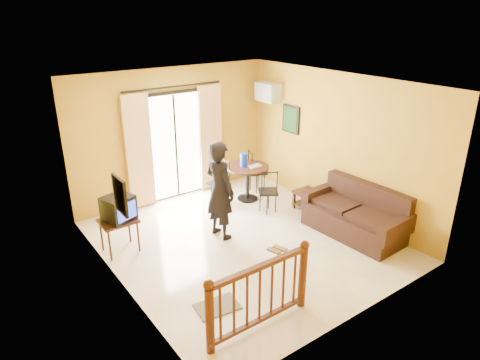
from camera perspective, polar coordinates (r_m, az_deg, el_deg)
ground at (r=7.75m, az=0.50°, el=-8.14°), size 5.00×5.00×0.00m
room_shell at (r=7.05m, az=0.54°, el=3.92°), size 5.00×5.00×5.00m
balcony_door at (r=9.18m, az=-8.55°, el=4.62°), size 2.25×0.14×2.46m
tv_table at (r=7.50m, az=-15.90°, el=-5.66°), size 0.60×0.50×0.60m
television at (r=7.38m, az=-15.89°, el=-3.63°), size 0.57×0.54×0.42m
picture_left at (r=5.96m, az=-15.69°, el=-2.00°), size 0.05×0.42×0.52m
dining_table at (r=9.13m, az=1.03°, el=0.90°), size 0.92×0.92×0.76m
water_jug at (r=9.03m, az=0.49°, el=2.71°), size 0.15×0.15×0.29m
serving_tray at (r=9.06m, az=2.01°, el=1.87°), size 0.29×0.20×0.02m
dining_chairs at (r=9.26m, az=1.05°, el=-2.85°), size 1.57×1.54×0.95m
air_conditioner at (r=9.68m, az=3.72°, el=11.60°), size 0.31×0.60×0.40m
botanical_print at (r=9.39m, az=6.78°, el=8.04°), size 0.05×0.50×0.60m
coffee_table at (r=8.79m, az=9.93°, el=-2.74°), size 0.49×0.89×0.39m
bowl at (r=8.82m, az=9.30°, el=-1.44°), size 0.27×0.27×0.07m
sofa at (r=8.14m, az=15.27°, el=-4.66°), size 0.97×1.96×0.92m
standing_person at (r=7.55m, az=-2.71°, el=-1.40°), size 0.51×0.70×1.79m
stair_balustrade at (r=5.59m, az=2.65°, el=-14.55°), size 1.63×0.13×1.04m
doormat at (r=6.24m, az=-3.04°, el=-16.49°), size 0.65×0.48×0.02m
sandals at (r=7.50m, az=4.96°, el=-9.20°), size 0.30×0.27×0.03m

